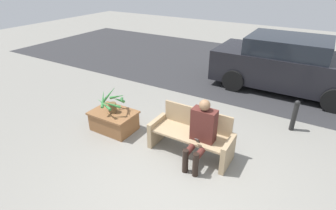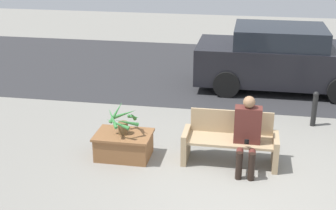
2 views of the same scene
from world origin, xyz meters
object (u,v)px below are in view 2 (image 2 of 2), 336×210
at_px(potted_plant, 123,121).
at_px(person_seated, 247,131).
at_px(bench, 230,140).
at_px(parked_car, 282,58).
at_px(bollard_post, 315,108).
at_px(planter_box, 124,144).

bearing_deg(potted_plant, person_seated, -0.76).
relative_size(bench, parked_car, 0.38).
relative_size(person_seated, bollard_post, 1.71).
relative_size(bench, potted_plant, 2.56).
distance_m(potted_plant, bollard_post, 3.85).
xyz_separation_m(planter_box, potted_plant, (0.01, -0.01, 0.43)).
relative_size(planter_box, bollard_post, 1.33).
relative_size(person_seated, parked_car, 0.30).
relative_size(bench, bollard_post, 2.19).
distance_m(bench, potted_plant, 1.79).
height_order(person_seated, bollard_post, person_seated).
relative_size(planter_box, parked_car, 0.23).
xyz_separation_m(bench, planter_box, (-1.77, -0.16, -0.15)).
bearing_deg(bench, planter_box, -174.99).
bearing_deg(bench, parked_car, 76.50).
relative_size(person_seated, potted_plant, 1.99).
distance_m(person_seated, bollard_post, 2.38).
height_order(bench, planter_box, bench).
bearing_deg(person_seated, potted_plant, 179.24).
distance_m(potted_plant, parked_car, 5.05).
bearing_deg(planter_box, bollard_post, 30.68).
bearing_deg(bench, bollard_post, 49.67).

